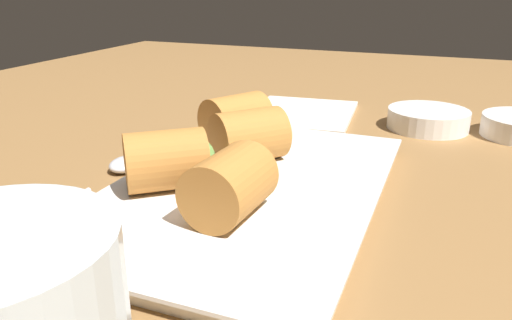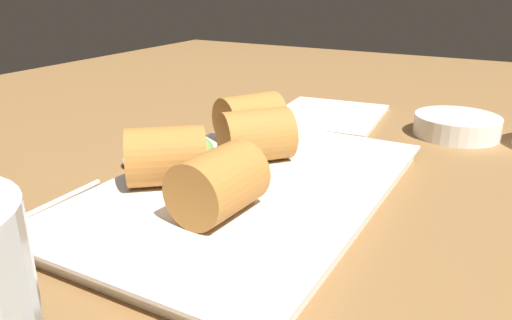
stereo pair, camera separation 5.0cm
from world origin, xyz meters
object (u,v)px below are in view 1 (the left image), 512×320
serving_plate (256,190)px  napkin (302,113)px  dipping_bowl_near (428,118)px  spoon (113,172)px

serving_plate → napkin: (-27.16, -4.06, -0.46)cm
dipping_bowl_near → spoon: 38.31cm
spoon → napkin: 29.74cm
serving_plate → napkin: bearing=-171.5°
dipping_bowl_near → spoon: (27.87, -26.28, -0.75)cm
serving_plate → spoon: (0.84, -14.10, -0.17)cm
serving_plate → dipping_bowl_near: dipping_bowl_near is taller
spoon → napkin: bearing=160.3°
dipping_bowl_near → napkin: bearing=-90.5°
dipping_bowl_near → spoon: size_ratio=0.48×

